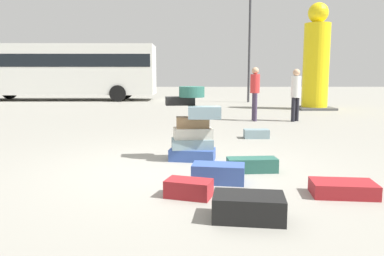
# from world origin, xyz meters

# --- Properties ---
(ground_plane) EXTENTS (80.00, 80.00, 0.00)m
(ground_plane) POSITION_xyz_m (0.00, 0.00, 0.00)
(ground_plane) COLOR gray
(suitcase_tower) EXTENTS (0.95, 0.60, 1.27)m
(suitcase_tower) POSITION_xyz_m (0.26, 0.62, 0.54)
(suitcase_tower) COLOR #334F99
(suitcase_tower) RESTS_ON ground
(suitcase_teal_upright_blue) EXTENTS (0.77, 0.35, 0.22)m
(suitcase_teal_upright_blue) POSITION_xyz_m (1.15, -0.20, 0.11)
(suitcase_teal_upright_blue) COLOR #26594C
(suitcase_teal_upright_blue) RESTS_ON ground
(suitcase_maroon_foreground_near) EXTENTS (0.62, 0.47, 0.21)m
(suitcase_maroon_foreground_near) POSITION_xyz_m (0.18, -1.39, 0.11)
(suitcase_maroon_foreground_near) COLOR maroon
(suitcase_maroon_foreground_near) RESTS_ON ground
(suitcase_slate_left_side) EXTENTS (0.58, 0.31, 0.21)m
(suitcase_slate_left_side) POSITION_xyz_m (1.77, 2.87, 0.10)
(suitcase_slate_left_side) COLOR gray
(suitcase_slate_left_side) RESTS_ON ground
(suitcase_black_white_trunk) EXTENTS (0.78, 0.53, 0.26)m
(suitcase_black_white_trunk) POSITION_xyz_m (0.80, -2.11, 0.13)
(suitcase_black_white_trunk) COLOR black
(suitcase_black_white_trunk) RESTS_ON ground
(suitcase_navy_behind_tower) EXTENTS (0.76, 0.48, 0.26)m
(suitcase_navy_behind_tower) POSITION_xyz_m (0.59, -0.76, 0.13)
(suitcase_navy_behind_tower) COLOR #334F99
(suitcase_navy_behind_tower) RESTS_ON ground
(suitcase_maroon_right_side) EXTENTS (0.80, 0.52, 0.18)m
(suitcase_maroon_right_side) POSITION_xyz_m (2.08, -1.36, 0.09)
(suitcase_maroon_right_side) COLOR maroon
(suitcase_maroon_right_side) RESTS_ON ground
(person_bearded_onlooker) EXTENTS (0.30, 0.30, 1.65)m
(person_bearded_onlooker) POSITION_xyz_m (3.56, 6.06, 0.98)
(person_bearded_onlooker) COLOR black
(person_bearded_onlooker) RESTS_ON ground
(person_tourist_with_camera) EXTENTS (0.30, 0.34, 1.71)m
(person_tourist_with_camera) POSITION_xyz_m (2.30, 6.20, 1.03)
(person_tourist_with_camera) COLOR #3F334C
(person_tourist_with_camera) RESTS_ON ground
(yellow_dummy_statue) EXTENTS (1.51, 1.51, 4.43)m
(yellow_dummy_statue) POSITION_xyz_m (5.57, 10.26, 1.98)
(yellow_dummy_statue) COLOR yellow
(yellow_dummy_statue) RESTS_ON ground
(parked_bus) EXTENTS (10.92, 2.75, 3.15)m
(parked_bus) POSITION_xyz_m (-7.25, 16.16, 1.84)
(parked_bus) COLOR silver
(parked_bus) RESTS_ON ground
(lamp_post) EXTENTS (0.36, 0.36, 5.75)m
(lamp_post) POSITION_xyz_m (3.40, 14.46, 3.79)
(lamp_post) COLOR #333338
(lamp_post) RESTS_ON ground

